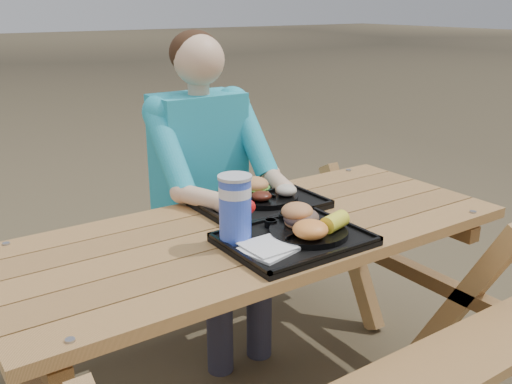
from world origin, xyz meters
TOP-DOWN VIEW (x-y plane):
  - picnic_table at (0.00, 0.00)m, footprint 1.80×1.49m
  - tray_near at (0.03, -0.18)m, footprint 0.45×0.35m
  - tray_far at (0.13, 0.17)m, footprint 0.45×0.35m
  - plate_near at (0.08, -0.19)m, footprint 0.26×0.26m
  - plate_far at (0.16, 0.18)m, footprint 0.26×0.26m
  - napkin_stack at (-0.11, -0.22)m, footprint 0.18×0.18m
  - soda_cup at (-0.14, -0.09)m, footprint 0.10×0.10m
  - condiment_bbq at (0.02, -0.06)m, footprint 0.04×0.04m
  - condiment_mustard at (0.08, -0.07)m, footprint 0.06×0.06m
  - sandwich at (0.08, -0.14)m, footprint 0.11×0.11m
  - mac_cheese at (0.04, -0.25)m, footprint 0.11×0.11m
  - corn_cob at (0.14, -0.24)m, footprint 0.12×0.12m
  - cutlery_far at (-0.04, 0.19)m, footprint 0.10×0.14m
  - burger at (0.14, 0.22)m, footprint 0.11×0.11m
  - baked_beans at (0.11, 0.13)m, footprint 0.08×0.08m
  - potato_salad at (0.22, 0.12)m, footprint 0.08×0.08m
  - diner at (0.11, 0.58)m, footprint 0.48×0.84m

SIDE VIEW (x-z plane):
  - picnic_table at x=0.00m, z-range 0.00..0.75m
  - diner at x=0.11m, z-range 0.00..1.28m
  - tray_near at x=0.03m, z-range 0.75..0.77m
  - tray_far at x=0.13m, z-range 0.75..0.77m
  - cutlery_far at x=-0.04m, z-range 0.77..0.78m
  - napkin_stack at x=-0.11m, z-range 0.77..0.79m
  - plate_near at x=0.08m, z-range 0.77..0.79m
  - plate_far at x=0.16m, z-range 0.77..0.79m
  - condiment_bbq at x=0.02m, z-range 0.77..0.80m
  - condiment_mustard at x=0.08m, z-range 0.77..0.80m
  - baked_beans at x=0.11m, z-range 0.79..0.82m
  - potato_salad at x=0.22m, z-range 0.79..0.83m
  - corn_cob at x=0.14m, z-range 0.79..0.85m
  - mac_cheese at x=0.04m, z-range 0.79..0.85m
  - burger at x=0.14m, z-range 0.79..0.89m
  - sandwich at x=0.08m, z-range 0.79..0.91m
  - soda_cup at x=-0.14m, z-range 0.77..0.98m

